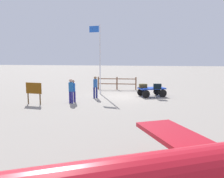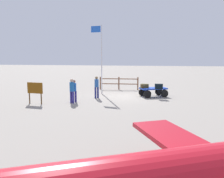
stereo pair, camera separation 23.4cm
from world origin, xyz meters
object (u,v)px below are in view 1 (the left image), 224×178
(suitcase_tan, at_px, (143,85))
(worker_supervisor, at_px, (73,90))
(signboard, at_px, (34,90))
(flagpole, at_px, (99,54))
(luggage_cart, at_px, (152,90))
(worker_lead, at_px, (95,86))
(suitcase_grey, at_px, (157,86))
(suitcase_navy, at_px, (143,86))
(airplane_near, at_px, (219,175))
(worker_trailing, at_px, (71,89))

(suitcase_tan, bearing_deg, worker_supervisor, 38.50)
(signboard, bearing_deg, flagpole, -123.97)
(luggage_cart, height_order, worker_lead, worker_lead)
(suitcase_grey, xyz_separation_m, worker_lead, (4.59, 0.76, 0.05))
(suitcase_navy, bearing_deg, luggage_cart, -164.94)
(suitcase_grey, relative_size, flagpole, 0.11)
(suitcase_navy, xyz_separation_m, worker_supervisor, (4.67, 3.07, 0.02))
(suitcase_tan, height_order, airplane_near, airplane_near)
(suitcase_navy, relative_size, signboard, 0.46)
(worker_lead, distance_m, flagpole, 3.16)
(worker_trailing, xyz_separation_m, airplane_near, (-6.49, 10.95, 0.10))
(worker_lead, xyz_separation_m, flagpole, (0.16, -2.09, 2.35))
(worker_lead, bearing_deg, worker_supervisor, 56.89)
(signboard, bearing_deg, suitcase_tan, -145.66)
(suitcase_tan, bearing_deg, worker_trailing, 40.95)
(flagpole, relative_size, signboard, 3.97)
(worker_lead, relative_size, signboard, 1.15)
(luggage_cart, xyz_separation_m, signboard, (7.66, 4.31, 0.47))
(airplane_near, distance_m, flagpole, 16.29)
(suitcase_grey, bearing_deg, suitcase_tan, -46.12)
(suitcase_navy, height_order, airplane_near, airplane_near)
(suitcase_grey, xyz_separation_m, airplane_near, (-0.72, 13.85, 0.14))
(flagpole, bearing_deg, worker_supervisor, 75.52)
(worker_lead, relative_size, flagpole, 0.29)
(worker_supervisor, bearing_deg, suitcase_grey, -156.19)
(airplane_near, height_order, flagpole, flagpole)
(worker_supervisor, height_order, flagpole, flagpole)
(worker_trailing, relative_size, flagpole, 0.29)
(worker_supervisor, xyz_separation_m, signboard, (2.33, 1.07, 0.09))
(luggage_cart, height_order, signboard, signboard)
(suitcase_navy, distance_m, worker_lead, 3.74)
(luggage_cart, bearing_deg, suitcase_grey, 120.70)
(suitcase_tan, height_order, worker_supervisor, worker_supervisor)
(luggage_cart, distance_m, airplane_near, 14.61)
(flagpole, bearing_deg, luggage_cart, 171.80)
(luggage_cart, bearing_deg, suitcase_navy, 15.06)
(worker_lead, relative_size, worker_trailing, 1.01)
(suitcase_tan, relative_size, worker_lead, 0.36)
(suitcase_tan, distance_m, airplane_near, 15.12)
(suitcase_tan, distance_m, suitcase_navy, 0.63)
(luggage_cart, xyz_separation_m, flagpole, (4.33, -0.62, 2.81))
(luggage_cart, height_order, suitcase_grey, suitcase_grey)
(airplane_near, height_order, signboard, airplane_near)
(luggage_cart, height_order, worker_supervisor, worker_supervisor)
(suitcase_navy, height_order, signboard, signboard)
(worker_supervisor, relative_size, airplane_near, 0.17)
(luggage_cart, xyz_separation_m, worker_supervisor, (5.33, 3.24, 0.38))
(airplane_near, bearing_deg, flagpole, -70.19)
(worker_trailing, relative_size, worker_supervisor, 1.07)
(luggage_cart, relative_size, airplane_near, 0.25)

